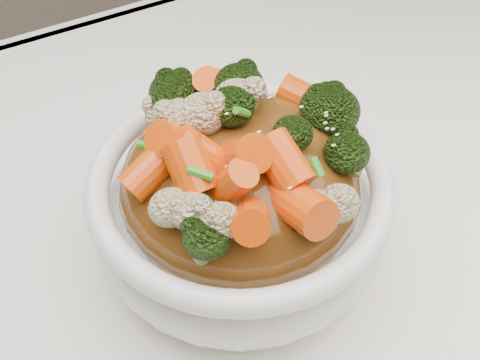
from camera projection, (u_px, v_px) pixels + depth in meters
tablecloth at (325, 263)px, 0.45m from camera, size 1.20×0.80×0.04m
bowl at (240, 209)px, 0.40m from camera, size 0.23×0.23×0.08m
sauce_base at (240, 183)px, 0.38m from camera, size 0.19×0.19×0.09m
carrots at (240, 116)px, 0.34m from camera, size 0.19×0.19×0.05m
broccoli at (240, 118)px, 0.34m from camera, size 0.19×0.19×0.04m
cauliflower at (240, 120)px, 0.34m from camera, size 0.19×0.19×0.03m
scallions at (240, 115)px, 0.34m from camera, size 0.14×0.14×0.02m
sesame_seeds at (240, 115)px, 0.34m from camera, size 0.17×0.17×0.01m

